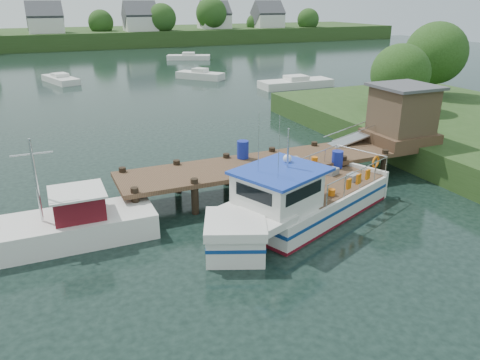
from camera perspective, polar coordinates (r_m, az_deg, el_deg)
name	(u,v)px	position (r m, az deg, el deg)	size (l,w,h in m)	color
ground_plane	(247,192)	(22.31, 0.80, -1.47)	(160.00, 160.00, 0.00)	black
far_shore	(74,35)	(101.67, -19.63, 16.34)	(140.00, 42.55, 9.22)	#2B461C
dock	(362,132)	(24.87, 14.69, 5.69)	(16.60, 3.00, 4.78)	#503826
lobster_boat	(296,203)	(19.04, 6.88, -2.82)	(9.86, 6.05, 4.91)	silver
work_boat	(57,227)	(18.78, -21.46, -5.38)	(7.82, 2.42, 4.13)	silver
moored_far	(189,57)	(74.03, -6.28, 14.69)	(6.78, 4.56, 1.09)	silver
moored_b	(200,75)	(55.36, -4.87, 12.63)	(5.03, 5.44, 1.23)	silver
moored_c	(296,83)	(50.07, 6.84, 11.66)	(7.73, 2.65, 1.22)	silver
moored_d	(60,79)	(56.25, -21.04, 11.40)	(3.77, 6.42, 1.03)	silver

